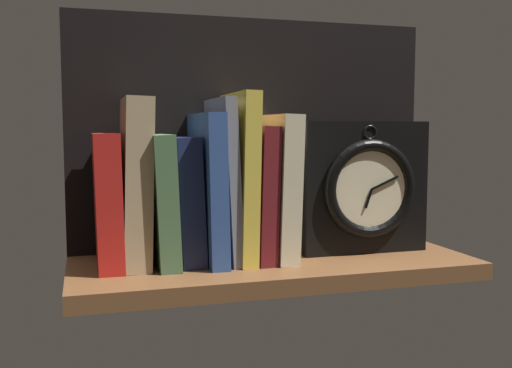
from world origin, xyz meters
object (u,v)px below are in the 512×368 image
object	(u,v)px
book_tan_shortstories	(135,182)
book_maroon_dawkins	(256,192)
book_green_romantic	(161,199)
book_gray_chess	(223,180)
book_red_requiem	(108,200)
book_cream_twain	(275,186)
framed_clock	(363,187)
book_yellow_seinlanguage	(238,177)
book_blue_modern	(207,187)
book_navy_bierce	(185,200)

from	to	relation	value
book_tan_shortstories	book_maroon_dawkins	world-z (taller)	book_tan_shortstories
book_green_romantic	book_gray_chess	distance (cm)	9.79
book_red_requiem	book_green_romantic	distance (cm)	7.72
book_cream_twain	framed_clock	bearing A→B (deg)	-4.62
book_red_requiem	book_tan_shortstories	bearing A→B (deg)	0.00
book_red_requiem	framed_clock	world-z (taller)	framed_clock
book_gray_chess	framed_clock	xyz separation A→B (cm)	(22.82, -1.18, -1.70)
book_green_romantic	book_gray_chess	world-z (taller)	book_gray_chess
book_tan_shortstories	book_gray_chess	xyz separation A→B (cm)	(13.13, 0.00, 0.08)
book_yellow_seinlanguage	book_blue_modern	bearing A→B (deg)	180.00
book_red_requiem	book_green_romantic	size ratio (longest dim) A/B	1.01
book_maroon_dawkins	framed_clock	bearing A→B (deg)	-3.81
book_maroon_dawkins	book_navy_bierce	bearing A→B (deg)	180.00
book_tan_shortstories	book_cream_twain	bearing A→B (deg)	0.00
book_yellow_seinlanguage	framed_clock	distance (cm)	20.61
book_gray_chess	book_yellow_seinlanguage	xyz separation A→B (cm)	(2.35, 0.00, 0.40)
book_green_romantic	book_tan_shortstories	bearing A→B (deg)	180.00
book_blue_modern	book_gray_chess	bearing A→B (deg)	0.00
book_maroon_dawkins	book_cream_twain	distance (cm)	3.23
book_red_requiem	book_tan_shortstories	distance (cm)	4.72
book_yellow_seinlanguage	book_red_requiem	bearing A→B (deg)	180.00
book_maroon_dawkins	book_gray_chess	bearing A→B (deg)	180.00
book_cream_twain	framed_clock	xyz separation A→B (cm)	(14.56, -1.18, -0.47)
book_blue_modern	book_red_requiem	bearing A→B (deg)	180.00
book_navy_bierce	book_yellow_seinlanguage	world-z (taller)	book_yellow_seinlanguage
book_navy_bierce	book_maroon_dawkins	distance (cm)	11.04
book_gray_chess	book_maroon_dawkins	distance (cm)	5.56
book_gray_chess	book_maroon_dawkins	world-z (taller)	book_gray_chess
book_gray_chess	book_yellow_seinlanguage	bearing A→B (deg)	0.00
book_red_requiem	book_cream_twain	world-z (taller)	book_cream_twain
book_cream_twain	book_maroon_dawkins	bearing A→B (deg)	180.00
book_cream_twain	framed_clock	size ratio (longest dim) A/B	1.04
book_navy_bierce	book_blue_modern	bearing A→B (deg)	0.00
book_blue_modern	book_yellow_seinlanguage	bearing A→B (deg)	0.00
book_cream_twain	book_gray_chess	bearing A→B (deg)	180.00
book_navy_bierce	book_blue_modern	size ratio (longest dim) A/B	0.84
book_maroon_dawkins	book_blue_modern	bearing A→B (deg)	180.00
framed_clock	book_red_requiem	bearing A→B (deg)	178.31
book_tan_shortstories	framed_clock	bearing A→B (deg)	-1.87
framed_clock	book_blue_modern	bearing A→B (deg)	177.34
book_tan_shortstories	book_green_romantic	world-z (taller)	book_tan_shortstories
book_navy_bierce	book_blue_modern	xyz separation A→B (cm)	(3.38, 0.00, 1.77)
book_green_romantic	book_maroon_dawkins	distance (cm)	14.58
book_red_requiem	framed_clock	xyz separation A→B (cm)	(39.95, -1.18, 0.90)
book_tan_shortstories	book_navy_bierce	size ratio (longest dim) A/B	1.30
book_yellow_seinlanguage	book_maroon_dawkins	size ratio (longest dim) A/B	1.25
book_yellow_seinlanguage	book_navy_bierce	bearing A→B (deg)	180.00
book_cream_twain	framed_clock	distance (cm)	14.61
book_yellow_seinlanguage	book_gray_chess	bearing A→B (deg)	180.00
book_blue_modern	book_maroon_dawkins	xyz separation A→B (cm)	(7.63, 0.00, -0.96)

